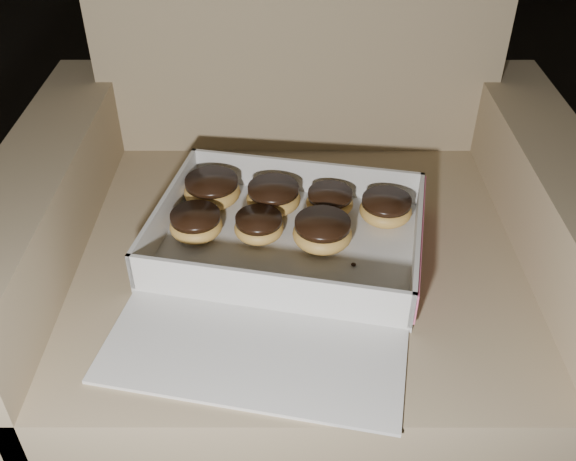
# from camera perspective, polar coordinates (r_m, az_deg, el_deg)

# --- Properties ---
(floor) EXTENTS (4.50, 4.50, 0.00)m
(floor) POSITION_cam_1_polar(r_m,az_deg,el_deg) (1.26, 10.59, -12.66)
(floor) COLOR black
(floor) RESTS_ON ground
(armchair) EXTENTS (0.82, 0.69, 0.86)m
(armchair) POSITION_cam_1_polar(r_m,az_deg,el_deg) (1.03, 0.89, -3.85)
(armchair) COLOR tan
(armchair) RESTS_ON floor
(bakery_box) EXTENTS (0.43, 0.48, 0.06)m
(bakery_box) POSITION_cam_1_polar(r_m,az_deg,el_deg) (0.87, -0.30, -2.32)
(bakery_box) COLOR silver
(bakery_box) RESTS_ON armchair
(donut_a) EXTENTS (0.07, 0.07, 0.04)m
(donut_a) POSITION_cam_1_polar(r_m,az_deg,el_deg) (0.95, 3.73, 2.62)
(donut_a) COLOR #E6B550
(donut_a) RESTS_ON bakery_box
(donut_b) EXTENTS (0.08, 0.08, 0.04)m
(donut_b) POSITION_cam_1_polar(r_m,az_deg,el_deg) (0.88, 3.07, -0.15)
(donut_b) COLOR #E6B550
(donut_b) RESTS_ON bakery_box
(donut_c) EXTENTS (0.07, 0.07, 0.04)m
(donut_c) POSITION_cam_1_polar(r_m,az_deg,el_deg) (0.90, -2.61, 0.37)
(donut_c) COLOR #E6B550
(donut_c) RESTS_ON bakery_box
(donut_d) EXTENTS (0.07, 0.07, 0.04)m
(donut_d) POSITION_cam_1_polar(r_m,az_deg,el_deg) (0.91, -8.18, 0.58)
(donut_d) COLOR #E6B550
(donut_d) RESTS_ON bakery_box
(donut_e) EXTENTS (0.08, 0.08, 0.04)m
(donut_e) POSITION_cam_1_polar(r_m,az_deg,el_deg) (0.95, -1.31, 3.00)
(donut_e) COLOR #E6B550
(donut_e) RESTS_ON bakery_box
(donut_f) EXTENTS (0.08, 0.08, 0.04)m
(donut_f) POSITION_cam_1_polar(r_m,az_deg,el_deg) (0.97, -6.75, 3.57)
(donut_f) COLOR #E6B550
(donut_f) RESTS_ON bakery_box
(donut_g) EXTENTS (0.08, 0.08, 0.04)m
(donut_g) POSITION_cam_1_polar(r_m,az_deg,el_deg) (0.94, 8.68, 1.92)
(donut_g) COLOR #E6B550
(donut_g) RESTS_ON bakery_box
(crumb_a) EXTENTS (0.01, 0.01, 0.00)m
(crumb_a) POSITION_cam_1_polar(r_m,az_deg,el_deg) (0.92, -8.67, -0.34)
(crumb_a) COLOR black
(crumb_a) RESTS_ON bakery_box
(crumb_b) EXTENTS (0.01, 0.01, 0.00)m
(crumb_b) POSITION_cam_1_polar(r_m,az_deg,el_deg) (0.83, 3.12, -5.05)
(crumb_b) COLOR black
(crumb_b) RESTS_ON bakery_box
(crumb_c) EXTENTS (0.01, 0.01, 0.00)m
(crumb_c) POSITION_cam_1_polar(r_m,az_deg,el_deg) (0.86, 5.85, -3.03)
(crumb_c) COLOR black
(crumb_c) RESTS_ON bakery_box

